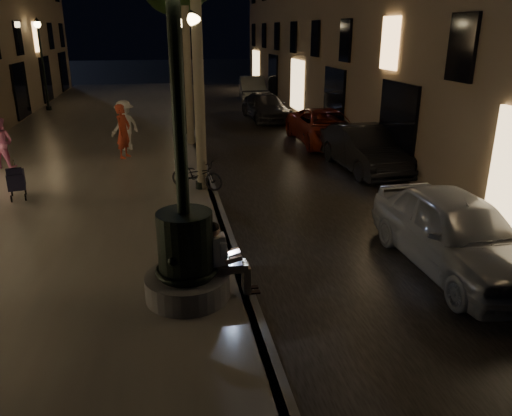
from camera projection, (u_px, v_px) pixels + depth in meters
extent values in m
plane|color=black|center=(195.00, 142.00, 20.61)|extent=(120.00, 120.00, 0.00)
cube|color=black|center=(266.00, 139.00, 21.13)|extent=(6.00, 45.00, 0.02)
cube|color=#69625C|center=(94.00, 144.00, 19.89)|extent=(8.00, 45.00, 0.20)
cube|color=#59595B|center=(195.00, 140.00, 20.58)|extent=(0.25, 45.00, 0.20)
cylinder|color=#59595B|center=(188.00, 286.00, 8.28)|extent=(1.40, 1.40, 0.40)
cylinder|color=black|center=(185.00, 245.00, 8.02)|extent=(0.90, 0.90, 1.10)
torus|color=black|center=(187.00, 270.00, 8.18)|extent=(1.04, 1.04, 0.10)
torus|color=black|center=(184.00, 221.00, 7.89)|extent=(0.89, 0.89, 0.09)
cylinder|color=black|center=(178.00, 110.00, 7.30)|extent=(0.20, 0.20, 3.20)
cube|color=tan|center=(220.00, 268.00, 8.28)|extent=(0.34, 0.23, 0.17)
cube|color=white|center=(216.00, 250.00, 8.16)|extent=(0.43, 0.25, 0.54)
sphere|color=tan|center=(214.00, 230.00, 8.03)|extent=(0.20, 0.20, 0.20)
sphere|color=black|center=(213.00, 228.00, 8.02)|extent=(0.20, 0.20, 0.20)
cube|color=tan|center=(235.00, 269.00, 8.24)|extent=(0.44, 0.12, 0.13)
cube|color=tan|center=(233.00, 264.00, 8.40)|extent=(0.44, 0.12, 0.13)
cube|color=tan|center=(247.00, 281.00, 8.36)|extent=(0.12, 0.11, 0.49)
cube|color=tan|center=(245.00, 276.00, 8.51)|extent=(0.12, 0.11, 0.49)
cube|color=black|center=(253.00, 292.00, 8.45)|extent=(0.25, 0.10, 0.03)
cube|color=black|center=(251.00, 287.00, 8.61)|extent=(0.25, 0.10, 0.03)
cube|color=black|center=(235.00, 262.00, 8.29)|extent=(0.23, 0.31, 0.02)
cube|color=black|center=(226.00, 257.00, 8.23)|extent=(0.08, 0.31, 0.21)
cube|color=#B2DEFF|center=(226.00, 257.00, 8.23)|extent=(0.06, 0.29, 0.17)
cylinder|color=#6B604C|center=(199.00, 98.00, 13.18)|extent=(0.28, 0.28, 5.00)
cylinder|color=#6B604C|center=(188.00, 76.00, 18.72)|extent=(0.28, 0.28, 5.10)
cylinder|color=#6B604C|center=(179.00, 68.00, 24.29)|extent=(0.28, 0.28, 4.90)
cylinder|color=#6B604C|center=(176.00, 58.00, 29.80)|extent=(0.28, 0.28, 5.20)
cylinder|color=black|center=(201.00, 185.00, 13.98)|extent=(0.28, 0.28, 0.20)
cylinder|color=black|center=(198.00, 110.00, 13.27)|extent=(0.12, 0.12, 4.40)
sphere|color=#FFD88C|center=(194.00, 19.00, 12.51)|extent=(0.36, 0.36, 0.36)
cone|color=black|center=(194.00, 9.00, 12.43)|extent=(0.30, 0.30, 0.22)
cylinder|color=black|center=(186.00, 131.00, 21.38)|extent=(0.28, 0.28, 0.20)
cylinder|color=black|center=(183.00, 81.00, 20.67)|extent=(0.12, 0.12, 4.40)
sphere|color=#FFD88C|center=(181.00, 23.00, 19.91)|extent=(0.36, 0.36, 0.36)
cone|color=black|center=(180.00, 16.00, 19.83)|extent=(0.30, 0.30, 0.22)
cylinder|color=black|center=(178.00, 105.00, 28.78)|extent=(0.28, 0.28, 0.20)
cylinder|color=black|center=(176.00, 67.00, 28.07)|extent=(0.12, 0.12, 4.40)
sphere|color=#FFD88C|center=(174.00, 25.00, 27.31)|extent=(0.36, 0.36, 0.36)
cone|color=black|center=(174.00, 20.00, 27.23)|extent=(0.30, 0.30, 0.22)
cylinder|color=black|center=(174.00, 89.00, 36.18)|extent=(0.28, 0.28, 0.20)
cylinder|color=black|center=(172.00, 59.00, 35.47)|extent=(0.12, 0.12, 4.40)
sphere|color=#FFD88C|center=(171.00, 26.00, 34.71)|extent=(0.36, 0.36, 0.36)
cone|color=black|center=(170.00, 22.00, 34.63)|extent=(0.30, 0.30, 0.22)
cylinder|color=black|center=(49.00, 108.00, 27.56)|extent=(0.28, 0.28, 0.20)
cylinder|color=black|center=(43.00, 69.00, 26.85)|extent=(0.12, 0.12, 4.40)
sphere|color=#FFD88C|center=(37.00, 24.00, 26.09)|extent=(0.36, 0.36, 0.36)
cone|color=black|center=(36.00, 19.00, 26.00)|extent=(0.30, 0.30, 0.22)
cube|color=black|center=(16.00, 180.00, 13.01)|extent=(0.56, 0.77, 0.42)
cube|color=black|center=(14.00, 173.00, 12.64)|extent=(0.40, 0.24, 0.27)
cylinder|color=black|center=(11.00, 199.00, 12.85)|extent=(0.08, 0.19, 0.19)
cylinder|color=black|center=(26.00, 197.00, 12.98)|extent=(0.08, 0.19, 0.19)
cylinder|color=black|center=(12.00, 193.00, 13.33)|extent=(0.08, 0.19, 0.19)
cylinder|color=black|center=(26.00, 191.00, 13.46)|extent=(0.08, 0.19, 0.19)
cylinder|color=black|center=(14.00, 163.00, 13.21)|extent=(0.12, 0.41, 0.26)
imported|color=#A5A9AD|center=(456.00, 232.00, 9.52)|extent=(1.83, 4.48, 1.52)
imported|color=black|center=(364.00, 149.00, 16.31)|extent=(1.74, 4.47, 1.45)
imported|color=maroon|center=(325.00, 127.00, 20.14)|extent=(2.27, 4.90, 1.36)
imported|color=#302F35|center=(266.00, 107.00, 25.60)|extent=(2.08, 4.55, 1.29)
imported|color=gray|center=(252.00, 88.00, 32.96)|extent=(1.99, 4.63, 1.48)
imported|color=#A93721|center=(123.00, 131.00, 17.09)|extent=(0.68, 0.79, 1.84)
imported|color=pink|center=(1.00, 143.00, 15.85)|extent=(0.92, 0.80, 1.63)
imported|color=silver|center=(125.00, 125.00, 18.16)|extent=(1.32, 1.30, 1.82)
imported|color=black|center=(197.00, 175.00, 13.83)|extent=(1.60, 1.23, 0.81)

